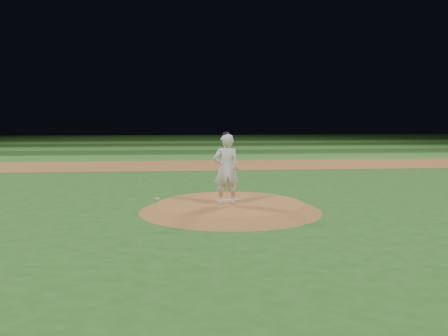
% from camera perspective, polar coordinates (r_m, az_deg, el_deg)
% --- Properties ---
extents(ground, '(120.00, 120.00, 0.00)m').
position_cam_1_polar(ground, '(15.20, 0.74, -4.91)').
color(ground, '#285D1E').
rests_on(ground, ground).
extents(infield_dirt_band, '(70.00, 6.00, 0.02)m').
position_cam_1_polar(infield_dirt_band, '(29.02, -2.31, 0.32)').
color(infield_dirt_band, '#97612F').
rests_on(infield_dirt_band, ground).
extents(outfield_stripe_0, '(70.00, 5.00, 0.02)m').
position_cam_1_polar(outfield_stripe_0, '(34.49, -2.83, 1.22)').
color(outfield_stripe_0, '#35752A').
rests_on(outfield_stripe_0, ground).
extents(outfield_stripe_1, '(70.00, 5.00, 0.02)m').
position_cam_1_polar(outfield_stripe_1, '(39.47, -3.18, 1.82)').
color(outfield_stripe_1, '#1D4415').
rests_on(outfield_stripe_1, ground).
extents(outfield_stripe_2, '(70.00, 5.00, 0.02)m').
position_cam_1_polar(outfield_stripe_2, '(44.46, -3.45, 2.29)').
color(outfield_stripe_2, '#337A2C').
rests_on(outfield_stripe_2, ground).
extents(outfield_stripe_3, '(70.00, 5.00, 0.02)m').
position_cam_1_polar(outfield_stripe_3, '(49.45, -3.67, 2.66)').
color(outfield_stripe_3, '#204014').
rests_on(outfield_stripe_3, ground).
extents(outfield_stripe_4, '(70.00, 5.00, 0.02)m').
position_cam_1_polar(outfield_stripe_4, '(54.44, -3.85, 2.96)').
color(outfield_stripe_4, '#397B2D').
rests_on(outfield_stripe_4, ground).
extents(outfield_stripe_5, '(70.00, 5.00, 0.02)m').
position_cam_1_polar(outfield_stripe_5, '(59.43, -4.00, 3.22)').
color(outfield_stripe_5, '#234D18').
rests_on(outfield_stripe_5, ground).
extents(pitchers_mound, '(5.50, 5.50, 0.25)m').
position_cam_1_polar(pitchers_mound, '(15.18, 0.74, -4.45)').
color(pitchers_mound, '#A36432').
rests_on(pitchers_mound, ground).
extents(pitching_rubber, '(0.67, 0.27, 0.03)m').
position_cam_1_polar(pitching_rubber, '(15.52, 0.61, -3.69)').
color(pitching_rubber, silver).
rests_on(pitching_rubber, pitchers_mound).
extents(rosin_bag, '(0.12, 0.12, 0.06)m').
position_cam_1_polar(rosin_bag, '(15.79, -7.63, -3.51)').
color(rosin_bag, silver).
rests_on(rosin_bag, pitchers_mound).
extents(pitcher_on_mound, '(0.81, 0.58, 2.16)m').
position_cam_1_polar(pitcher_on_mound, '(14.71, 0.25, -0.12)').
color(pitcher_on_mound, white).
rests_on(pitcher_on_mound, pitchers_mound).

